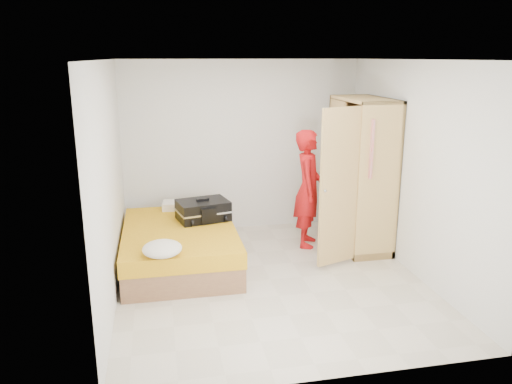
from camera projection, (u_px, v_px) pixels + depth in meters
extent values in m
plane|color=beige|center=(270.00, 279.00, 6.10)|extent=(4.00, 4.00, 0.00)
plane|color=white|center=(272.00, 60.00, 5.41)|extent=(4.00, 4.00, 0.00)
cube|color=white|center=(242.00, 146.00, 7.65)|extent=(3.60, 0.02, 2.60)
cube|color=white|center=(329.00, 235.00, 3.86)|extent=(3.60, 0.02, 2.60)
cube|color=white|center=(110.00, 184.00, 5.41)|extent=(0.02, 4.00, 2.60)
cube|color=white|center=(414.00, 169.00, 6.09)|extent=(0.02, 4.00, 2.60)
cube|color=olive|center=(180.00, 253.00, 6.51)|extent=(1.40, 2.00, 0.30)
cube|color=gold|center=(179.00, 235.00, 6.44)|extent=(1.42, 2.02, 0.20)
cube|color=tan|center=(379.00, 173.00, 7.00)|extent=(0.04, 1.20, 2.10)
cube|color=tan|center=(379.00, 184.00, 6.40)|extent=(0.58, 0.04, 2.10)
cube|color=tan|center=(346.00, 165.00, 7.50)|extent=(0.58, 0.04, 2.10)
cube|color=tan|center=(365.00, 99.00, 6.68)|extent=(0.58, 1.20, 0.04)
cube|color=tan|center=(357.00, 241.00, 7.22)|extent=(0.58, 1.20, 0.10)
cube|color=tan|center=(335.00, 170.00, 7.19)|extent=(0.04, 0.59, 2.00)
cube|color=tan|center=(339.00, 188.00, 6.22)|extent=(0.57, 0.23, 2.00)
cylinder|color=#B2B2B7|center=(365.00, 111.00, 6.73)|extent=(0.02, 1.10, 0.02)
imported|color=red|center=(308.00, 189.00, 7.03)|extent=(0.58, 0.71, 1.67)
cube|color=black|center=(203.00, 210.00, 6.72)|extent=(0.75, 0.60, 0.26)
cube|color=black|center=(203.00, 200.00, 6.69)|extent=(0.18, 0.08, 0.03)
ellipsoid|color=silver|center=(162.00, 249.00, 5.50)|extent=(0.44, 0.44, 0.17)
cube|color=silver|center=(183.00, 205.00, 7.23)|extent=(0.62, 0.36, 0.11)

